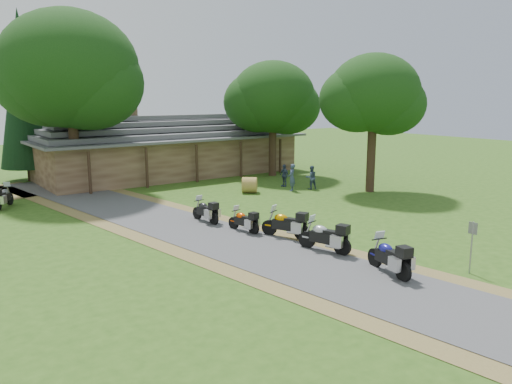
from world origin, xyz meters
TOP-DOWN VIEW (x-y plane):
  - ground at (0.00, 0.00)m, footprint 120.00×120.00m
  - driveway at (-0.50, 4.00)m, footprint 51.95×51.95m
  - lodge at (6.00, 24.00)m, footprint 21.40×9.40m
  - motorcycle_row_a at (1.76, -1.79)m, footprint 1.15×2.17m
  - motorcycle_row_b at (1.71, 1.48)m, footprint 1.26×2.22m
  - motorcycle_row_c at (1.73, 4.02)m, footprint 1.47×2.19m
  - motorcycle_row_d at (0.81, 6.00)m, footprint 0.84×1.79m
  - motorcycle_row_e at (0.28, 8.66)m, footprint 0.74×1.92m
  - motorcycle_carport_b at (-7.35, 18.42)m, footprint 1.65×2.05m
  - person_a at (9.39, 12.58)m, footprint 0.74×0.74m
  - person_b at (10.87, 12.26)m, footprint 0.64×0.54m
  - person_c at (10.02, 14.15)m, footprint 0.39×0.54m
  - hay_bale at (6.68, 13.70)m, footprint 1.41×1.42m
  - sign_post at (4.18, -3.51)m, footprint 0.35×0.06m
  - oak_lodge_left at (-2.41, 21.01)m, footprint 8.95×8.95m
  - oak_lodge_right at (12.47, 18.62)m, footprint 6.63×6.63m
  - oak_driveway at (13.51, 9.30)m, footprint 5.99×5.99m
  - cedar_near at (-3.90, 27.51)m, footprint 3.99×3.99m

SIDE VIEW (x-z plane):
  - ground at x=0.00m, z-range 0.00..0.00m
  - driveway at x=-0.50m, z-range 0.00..0.00m
  - hay_bale at x=6.68m, z-range 0.00..1.05m
  - motorcycle_row_d at x=0.81m, z-range 0.00..1.18m
  - motorcycle_row_e at x=0.28m, z-range 0.00..1.29m
  - motorcycle_carport_b at x=-7.35m, z-range 0.00..1.38m
  - motorcycle_row_a at x=1.76m, z-range 0.00..1.42m
  - motorcycle_row_c at x=1.73m, z-range 0.00..1.43m
  - motorcycle_row_b at x=1.71m, z-range 0.00..1.44m
  - person_c at x=10.02m, z-range 0.00..1.87m
  - person_b at x=10.87m, z-range 0.00..1.91m
  - sign_post at x=4.18m, z-range 0.00..1.93m
  - person_a at x=9.39m, z-range 0.00..2.15m
  - lodge at x=6.00m, z-range 0.00..4.90m
  - oak_lodge_right at x=12.47m, z-range 0.00..10.11m
  - oak_driveway at x=13.51m, z-range 0.00..10.57m
  - cedar_near at x=-3.90m, z-range 0.00..12.58m
  - oak_lodge_left at x=-2.41m, z-range 0.00..13.00m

